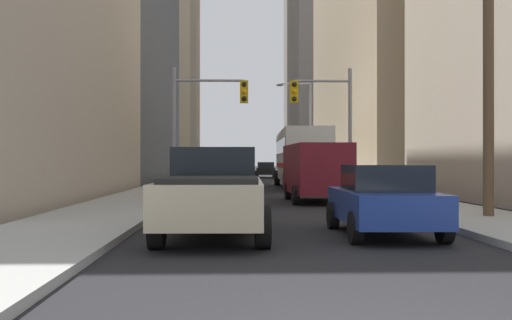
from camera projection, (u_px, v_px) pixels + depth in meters
sidewalk_left at (192, 178)px, 54.78m from camera, size 3.09×160.00×0.15m
sidewalk_right at (305, 178)px, 55.15m from camera, size 3.09×160.00×0.15m
city_bus at (301, 156)px, 36.47m from camera, size 2.82×11.56×3.40m
pickup_truck_beige at (213, 193)px, 12.93m from camera, size 2.20×5.45×1.90m
cargo_van_maroon at (316, 169)px, 23.86m from camera, size 2.17×5.27×2.26m
sedan_blue at (383, 200)px, 13.03m from camera, size 1.95×4.24×1.52m
sedan_grey at (220, 185)px, 21.34m from camera, size 1.95×4.22×1.52m
sedan_red at (228, 176)px, 34.41m from camera, size 1.95×4.23×1.52m
sedan_green at (228, 174)px, 41.13m from camera, size 1.95×4.26×1.52m
sedan_black at (266, 170)px, 59.40m from camera, size 1.95×4.25×1.52m
traffic_signal_near_left at (206, 110)px, 28.66m from camera, size 3.58×0.44×6.00m
traffic_signal_near_right at (325, 111)px, 28.86m from camera, size 2.95×0.44×6.00m
utility_pole_right at (488, 40)px, 16.19m from camera, size 2.20×0.28×9.09m
street_lamp_right at (305, 121)px, 44.73m from camera, size 2.62×0.32×7.50m
building_left_mid_office at (36, 45)px, 51.00m from camera, size 21.20×29.42×22.74m
building_right_mid_block at (483, 14)px, 49.90m from camera, size 24.27×28.31×27.32m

